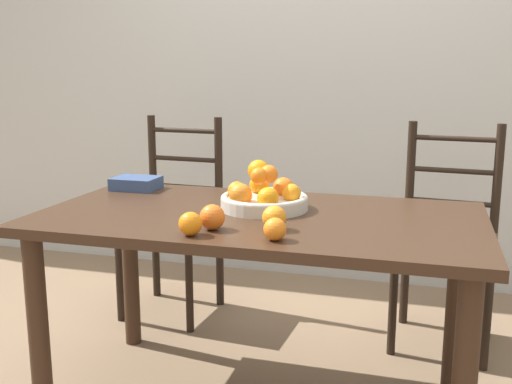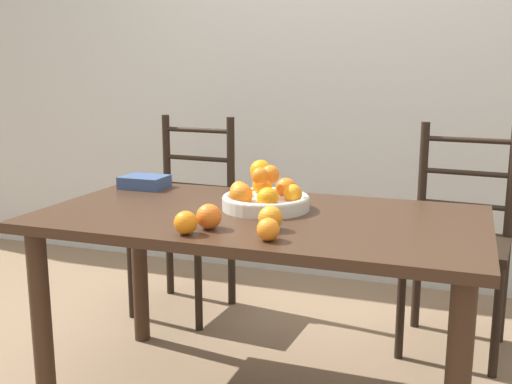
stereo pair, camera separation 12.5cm
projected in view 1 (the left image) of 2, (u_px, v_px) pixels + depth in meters
wall_back at (331, 56)px, 3.37m from camera, size 8.00×0.06×2.60m
dining_table at (259, 242)px, 2.11m from camera, size 1.54×0.82×0.73m
fruit_bowl at (263, 196)px, 2.15m from camera, size 0.31×0.31×0.17m
orange_loose_0 at (275, 229)px, 1.76m from camera, size 0.07×0.07×0.07m
orange_loose_1 at (190, 224)px, 1.81m from camera, size 0.07×0.07×0.07m
orange_loose_2 at (274, 218)px, 1.87m from camera, size 0.08×0.08×0.08m
orange_loose_3 at (212, 217)px, 1.87m from camera, size 0.08×0.08×0.08m
chair_left at (174, 220)px, 3.02m from camera, size 0.45×0.43×0.99m
chair_right at (447, 240)px, 2.66m from camera, size 0.46×0.44×0.99m
book_stack at (136, 183)px, 2.51m from camera, size 0.19×0.15×0.05m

